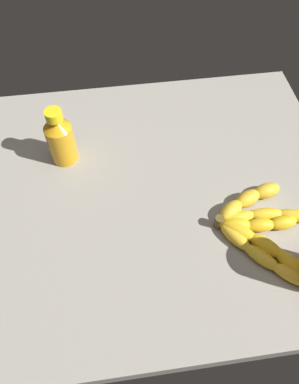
# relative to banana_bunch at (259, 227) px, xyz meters

# --- Properties ---
(ground_plane) EXTENTS (0.88, 0.77, 0.05)m
(ground_plane) POSITION_rel_banana_bunch_xyz_m (-0.20, 0.14, -0.04)
(ground_plane) COLOR gray
(banana_bunch) EXTENTS (0.22, 0.26, 0.04)m
(banana_bunch) POSITION_rel_banana_bunch_xyz_m (0.00, 0.00, 0.00)
(banana_bunch) COLOR gold
(banana_bunch) RESTS_ON ground_plane
(honey_bottle) EXTENTS (0.07, 0.07, 0.16)m
(honey_bottle) POSITION_rel_banana_bunch_xyz_m (-0.42, 0.27, 0.05)
(honey_bottle) COLOR orange
(honey_bottle) RESTS_ON ground_plane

